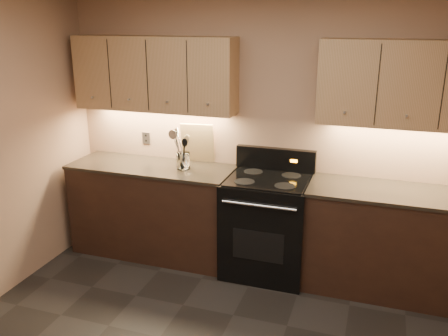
{
  "coord_description": "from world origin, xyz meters",
  "views": [
    {
      "loc": [
        0.98,
        -2.28,
        2.32
      ],
      "look_at": [
        -0.27,
        1.45,
        1.06
      ],
      "focal_mm": 38.0,
      "sensor_mm": 36.0,
      "label": 1
    }
  ],
  "objects": [
    {
      "name": "steel_skimmer",
      "position": [
        -0.74,
        1.7,
        1.13
      ],
      "size": [
        0.24,
        0.14,
        0.37
      ],
      "primitive_type": null,
      "rotation": [
        -0.05,
        -0.43,
        -0.13
      ],
      "color": "silver",
      "rests_on": "utensil_crock"
    },
    {
      "name": "wall_back",
      "position": [
        0.0,
        2.0,
        1.3
      ],
      "size": [
        4.0,
        0.04,
        2.6
      ],
      "primitive_type": "cube",
      "color": "#9D785C",
      "rests_on": "ground"
    },
    {
      "name": "steel_spatula",
      "position": [
        -0.73,
        1.71,
        1.15
      ],
      "size": [
        0.24,
        0.19,
        0.4
      ],
      "primitive_type": null,
      "rotation": [
        -0.05,
        -0.41,
        -0.4
      ],
      "color": "silver",
      "rests_on": "utensil_crock"
    },
    {
      "name": "black_turner",
      "position": [
        -0.76,
        1.69,
        1.13
      ],
      "size": [
        0.21,
        0.18,
        0.37
      ],
      "primitive_type": null,
      "rotation": [
        -0.33,
        -0.2,
        0.45
      ],
      "color": "black",
      "rests_on": "utensil_crock"
    },
    {
      "name": "black_spoon",
      "position": [
        -0.78,
        1.73,
        1.09
      ],
      "size": [
        0.11,
        0.12,
        0.31
      ],
      "primitive_type": null,
      "rotation": [
        0.21,
        0.19,
        0.02
      ],
      "color": "black",
      "rests_on": "utensil_crock"
    },
    {
      "name": "counter_right",
      "position": [
        1.18,
        1.7,
        0.47
      ],
      "size": [
        1.46,
        0.62,
        0.93
      ],
      "color": "black",
      "rests_on": "ground"
    },
    {
      "name": "upper_cab_left",
      "position": [
        -1.1,
        1.85,
        1.8
      ],
      "size": [
        1.6,
        0.3,
        0.7
      ],
      "primitive_type": "cube",
      "color": "#A67B53",
      "rests_on": "wall_back"
    },
    {
      "name": "counter_left",
      "position": [
        -1.1,
        1.7,
        0.47
      ],
      "size": [
        1.62,
        0.62,
        0.93
      ],
      "color": "black",
      "rests_on": "ground"
    },
    {
      "name": "utensil_crock",
      "position": [
        -0.76,
        1.71,
        1.0
      ],
      "size": [
        0.13,
        0.13,
        0.16
      ],
      "color": "white",
      "rests_on": "counter_left"
    },
    {
      "name": "cutting_board",
      "position": [
        -0.7,
        1.94,
        1.13
      ],
      "size": [
        0.34,
        0.16,
        0.4
      ],
      "primitive_type": "cube",
      "rotation": [
        0.24,
        0.0,
        0.13
      ],
      "color": "tan",
      "rests_on": "counter_left"
    },
    {
      "name": "stove",
      "position": [
        0.08,
        1.68,
        0.48
      ],
      "size": [
        0.76,
        0.68,
        1.14
      ],
      "color": "black",
      "rests_on": "ground"
    },
    {
      "name": "upper_cab_right",
      "position": [
        1.18,
        1.85,
        1.8
      ],
      "size": [
        1.44,
        0.3,
        0.7
      ],
      "primitive_type": "cube",
      "color": "#A67B53",
      "rests_on": "wall_back"
    },
    {
      "name": "outlet_plate",
      "position": [
        -1.3,
        1.99,
        1.12
      ],
      "size": [
        0.08,
        0.01,
        0.12
      ],
      "primitive_type": "cube",
      "color": "#B2B5BA",
      "rests_on": "wall_back"
    },
    {
      "name": "wooden_spoon",
      "position": [
        -0.8,
        1.69,
        1.1
      ],
      "size": [
        0.14,
        0.1,
        0.32
      ],
      "primitive_type": null,
      "rotation": [
        -0.06,
        0.25,
        0.2
      ],
      "color": "tan",
      "rests_on": "utensil_crock"
    }
  ]
}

